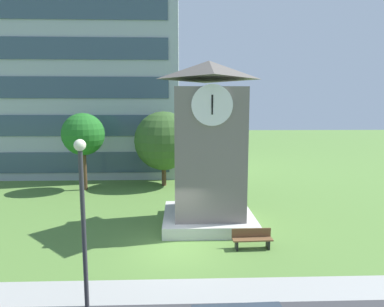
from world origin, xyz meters
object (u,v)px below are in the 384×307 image
object	(u,v)px
clock_tower	(209,154)
street_lamp	(83,205)
park_bench	(252,239)
tree_streetside	(83,134)
tree_by_building	(164,141)

from	to	relation	value
clock_tower	street_lamp	bearing A→B (deg)	-120.25
park_bench	street_lamp	xyz separation A→B (m)	(-6.20, -4.35, 2.92)
tree_streetside	clock_tower	bearing A→B (deg)	-41.87
park_bench	tree_streetside	xyz separation A→B (m)	(-10.59, 11.32, 3.84)
clock_tower	street_lamp	distance (m)	8.94
clock_tower	park_bench	xyz separation A→B (m)	(1.70, -3.36, -3.38)
tree_streetside	tree_by_building	bearing A→B (deg)	11.80
tree_streetside	street_lamp	bearing A→B (deg)	-74.36
clock_tower	street_lamp	world-z (taller)	clock_tower
tree_by_building	tree_streetside	xyz separation A→B (m)	(-6.03, -1.26, 0.63)
clock_tower	park_bench	size ratio (longest dim) A/B	4.80
street_lamp	tree_by_building	world-z (taller)	tree_by_building
park_bench	tree_streetside	bearing A→B (deg)	133.09
park_bench	street_lamp	world-z (taller)	street_lamp
clock_tower	street_lamp	xyz separation A→B (m)	(-4.50, -7.71, -0.46)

